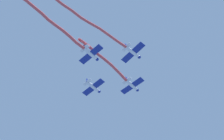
% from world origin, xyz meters
% --- Properties ---
extents(airplane_lead, '(6.85, 6.86, 1.99)m').
position_xyz_m(airplane_lead, '(3.21, -1.30, 72.72)').
color(airplane_lead, silver).
extents(smoke_trail_lead, '(13.17, 14.31, 2.36)m').
position_xyz_m(smoke_trail_lead, '(-5.17, 7.33, 73.61)').
color(smoke_trail_lead, '#DB4C4C').
extents(airplane_left_wing, '(6.95, 6.75, 1.99)m').
position_xyz_m(airplane_left_wing, '(3.93, 10.26, 72.32)').
color(airplane_left_wing, silver).
extents(airplane_right_wing, '(7.26, 6.46, 1.99)m').
position_xyz_m(airplane_right_wing, '(-8.36, -0.59, 73.02)').
color(airplane_right_wing, silver).
extents(smoke_trail_right_wing, '(14.32, 22.24, 3.16)m').
position_xyz_m(smoke_trail_right_wing, '(-17.05, 12.33, 74.26)').
color(smoke_trail_right_wing, '#DB4C4C').
extents(airplane_slot, '(6.90, 6.80, 1.99)m').
position_xyz_m(airplane_slot, '(-7.63, 10.98, 72.52)').
color(airplane_slot, silver).
extents(smoke_trail_slot, '(15.84, 19.10, 4.02)m').
position_xyz_m(smoke_trail_slot, '(-17.04, 22.18, 74.12)').
color(smoke_trail_slot, '#DB4C4C').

